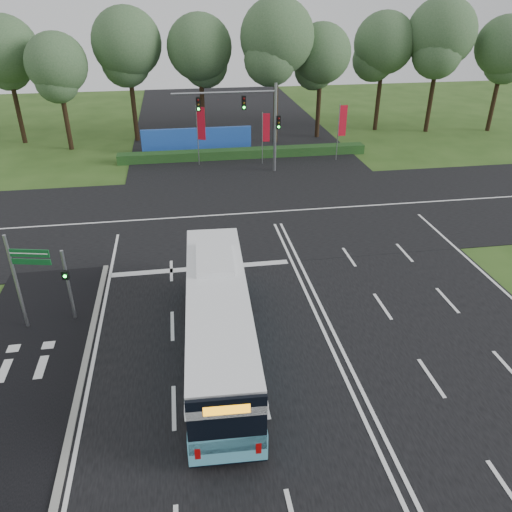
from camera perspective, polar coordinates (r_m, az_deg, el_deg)
The scene contains 15 objects.
ground at distance 23.58m, azimuth 6.78°, elevation -6.52°, with size 120.00×120.00×0.00m, color #2C4B19.
road_main at distance 23.57m, azimuth 6.78°, elevation -6.48°, with size 20.00×120.00×0.04m, color black.
road_cross at distance 33.83m, azimuth 1.50°, elevation 5.03°, with size 120.00×14.00×0.05m, color black.
bike_path at distance 21.58m, azimuth -25.71°, elevation -13.36°, with size 5.00×18.00×0.06m, color black.
kerb_strip at distance 20.93m, azimuth -19.31°, elevation -13.20°, with size 0.25×18.00×0.12m, color gray.
city_bus at distance 20.08m, azimuth -4.31°, elevation -7.44°, with size 2.94×11.77×3.35m.
pedestrian_signal at distance 23.50m, azimuth -20.71°, elevation -2.92°, with size 0.31×0.42×3.52m.
street_sign at distance 23.17m, azimuth -25.18°, elevation -1.71°, with size 1.75×0.47×4.58m.
banner_flag_left at distance 42.70m, azimuth -6.41°, elevation 14.40°, with size 0.69×0.34×5.01m.
banner_flag_mid at distance 42.96m, azimuth 1.06°, elevation 14.13°, with size 0.65×0.12×4.39m.
banner_flag_right at distance 44.54m, azimuth 9.74°, elevation 14.62°, with size 0.72×0.08×4.84m.
traffic_light_gantry at distance 40.45m, azimuth -0.36°, elevation 15.85°, with size 8.41×0.28×7.00m.
hedge at distance 45.33m, azimuth -1.39°, elevation 11.65°, with size 22.00×1.20×0.80m, color #163D17.
blue_hoarding at distance 47.20m, azimuth -6.77°, elevation 13.03°, with size 10.00×0.30×2.20m, color blue.
eucalyptus_row at distance 50.51m, azimuth 1.90°, elevation 23.00°, with size 53.39×10.03×12.90m.
Camera 1 is at (-5.75, -18.54, 13.39)m, focal length 35.00 mm.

